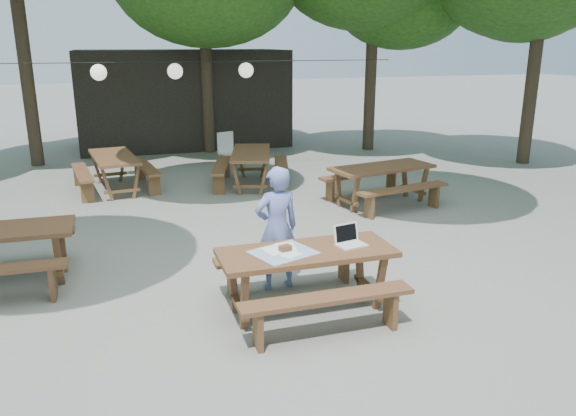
# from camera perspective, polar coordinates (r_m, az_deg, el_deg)

# --- Properties ---
(ground) EXTENTS (80.00, 80.00, 0.00)m
(ground) POSITION_cam_1_polar(r_m,az_deg,el_deg) (7.64, -3.57, -6.77)
(ground) COLOR slate
(ground) RESTS_ON ground
(pavilion) EXTENTS (6.00, 3.00, 2.80)m
(pavilion) POSITION_cam_1_polar(r_m,az_deg,el_deg) (17.53, -10.65, 10.93)
(pavilion) COLOR black
(pavilion) RESTS_ON ground
(main_picnic_table) EXTENTS (2.00, 1.58, 0.75)m
(main_picnic_table) POSITION_cam_1_polar(r_m,az_deg,el_deg) (6.52, 1.88, -7.27)
(main_picnic_table) COLOR brown
(main_picnic_table) RESTS_ON ground
(picnic_table_ne) EXTENTS (2.16, 1.90, 0.75)m
(picnic_table_ne) POSITION_cam_1_polar(r_m,az_deg,el_deg) (10.93, 9.47, 2.37)
(picnic_table_ne) COLOR brown
(picnic_table_ne) RESTS_ON ground
(picnic_table_far_w) EXTENTS (1.81, 2.09, 0.75)m
(picnic_table_far_w) POSITION_cam_1_polar(r_m,az_deg,el_deg) (12.34, -17.15, 3.47)
(picnic_table_far_w) COLOR brown
(picnic_table_far_w) RESTS_ON ground
(picnic_table_far_e) EXTENTS (2.04, 2.26, 0.75)m
(picnic_table_far_e) POSITION_cam_1_polar(r_m,az_deg,el_deg) (12.25, -3.74, 4.08)
(picnic_table_far_e) COLOR brown
(picnic_table_far_e) RESTS_ON ground
(woman) EXTENTS (0.61, 0.43, 1.58)m
(woman) POSITION_cam_1_polar(r_m,az_deg,el_deg) (6.98, -1.15, -2.07)
(woman) COLOR #6F7FCA
(woman) RESTS_ON ground
(plastic_chair) EXTENTS (0.56, 0.56, 0.90)m
(plastic_chair) POSITION_cam_1_polar(r_m,az_deg,el_deg) (13.93, -5.95, 4.99)
(plastic_chair) COLOR silver
(plastic_chair) RESTS_ON ground
(laptop) EXTENTS (0.38, 0.32, 0.24)m
(laptop) POSITION_cam_1_polar(r_m,az_deg,el_deg) (6.57, 6.21, -3.19)
(laptop) COLOR white
(laptop) RESTS_ON main_picnic_table
(tabletop_clutter) EXTENTS (0.80, 0.74, 0.08)m
(tabletop_clutter) POSITION_cam_1_polar(r_m,az_deg,el_deg) (6.30, -0.46, -4.43)
(tabletop_clutter) COLOR teal
(tabletop_clutter) RESTS_ON main_picnic_table
(paper_lanterns) EXTENTS (9.00, 0.34, 0.38)m
(paper_lanterns) POSITION_cam_1_polar(r_m,az_deg,el_deg) (12.92, -11.34, 13.48)
(paper_lanterns) COLOR black
(paper_lanterns) RESTS_ON ground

